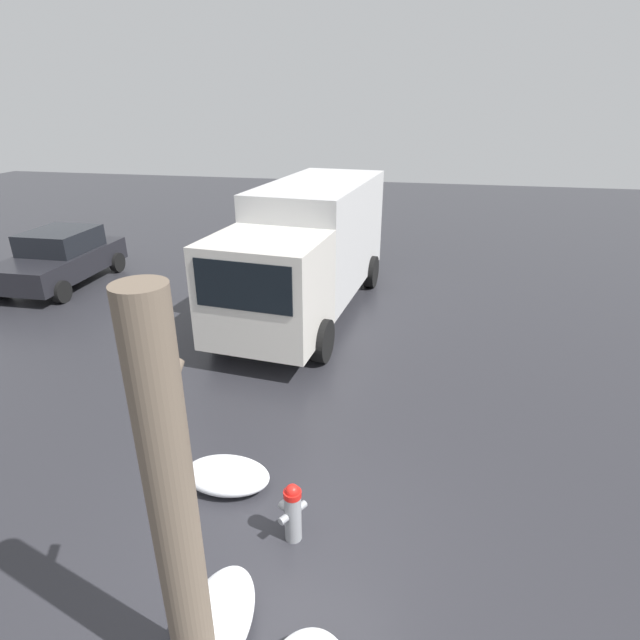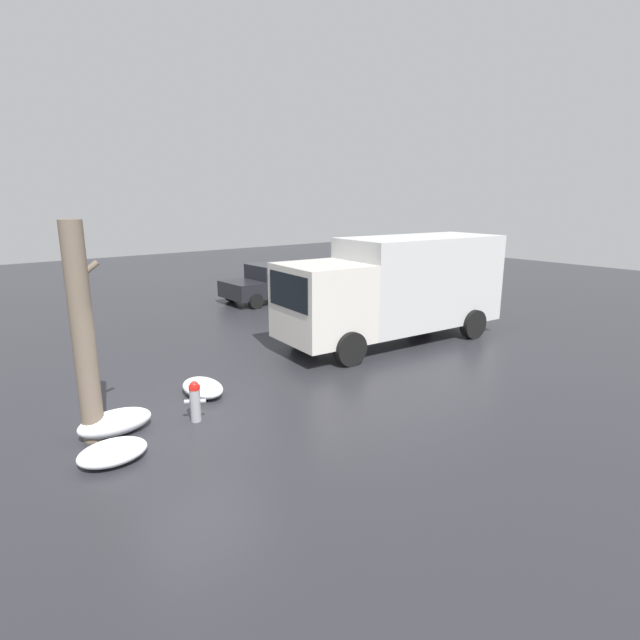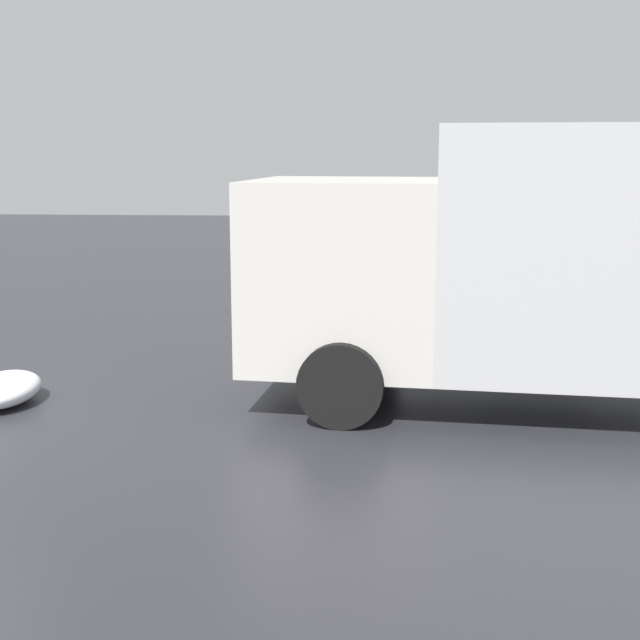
% 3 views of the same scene
% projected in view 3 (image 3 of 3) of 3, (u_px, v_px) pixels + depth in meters
% --- Properties ---
extents(delivery_truck, '(7.33, 3.09, 3.10)m').
position_uv_depth(delivery_truck, '(592.00, 259.00, 9.63)').
color(delivery_truck, beige).
rests_on(delivery_truck, ground_plane).
extents(parked_car, '(3.97, 2.13, 1.55)m').
position_uv_depth(parked_car, '(527.00, 258.00, 17.11)').
color(parked_car, black).
rests_on(parked_car, ground_plane).
extents(snow_pile_by_tree, '(0.76, 1.21, 0.34)m').
position_uv_depth(snow_pile_by_tree, '(3.00, 389.00, 10.08)').
color(snow_pile_by_tree, white).
rests_on(snow_pile_by_tree, ground_plane).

